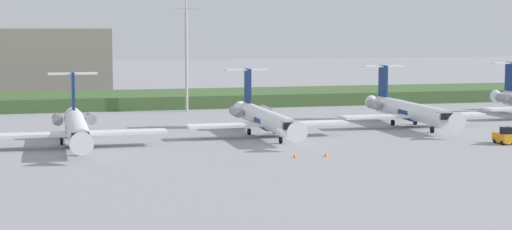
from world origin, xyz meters
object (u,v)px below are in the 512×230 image
Objects in this scene: regional_jet_second at (77,127)px; safety_cone_mid_marker at (326,154)px; antenna_mast at (186,47)px; baggage_tug at (504,136)px; regional_jet_third at (265,118)px; safety_cone_front_marker at (295,155)px; regional_jet_fourth at (409,110)px.

regional_jet_second is 32.74m from safety_cone_mid_marker.
baggage_tug is (33.62, -51.91, -10.72)m from antenna_mast.
regional_jet_third is 20.06m from safety_cone_front_marker.
regional_jet_third is 25.01m from regional_jet_fourth.
regional_jet_second and regional_jet_third have the same top height.
regional_jet_third is 56.36× the size of safety_cone_front_marker.
regional_jet_third is (26.21, 3.83, 0.00)m from regional_jet_second.
regional_jet_second reaches higher than baggage_tug.
safety_cone_front_marker is at bearing -171.82° from baggage_tug.
safety_cone_mid_marker is (7.39, -56.23, -11.45)m from antenna_mast.
safety_cone_mid_marker is at bearing -82.52° from antenna_mast.
regional_jet_third is 56.36× the size of safety_cone_mid_marker.
regional_jet_second reaches higher than safety_cone_mid_marker.
regional_jet_fourth is 56.36× the size of safety_cone_mid_marker.
antenna_mast reaches higher than baggage_tug.
regional_jet_fourth is 36.33m from safety_cone_front_marker.
regional_jet_fourth is 33.64m from safety_cone_mid_marker.
baggage_tug is at bearing 9.34° from safety_cone_mid_marker.
regional_jet_fourth is 56.36× the size of safety_cone_front_marker.
regional_jet_third is 1.09× the size of antenna_mast.
regional_jet_second is 1.00× the size of regional_jet_third.
regional_jet_third is 20.11m from safety_cone_mid_marker.
baggage_tug is 30.44m from safety_cone_front_marker.
safety_cone_mid_marker is at bearing -29.38° from regional_jet_second.
regional_jet_second is 26.49m from regional_jet_third.
baggage_tug is at bearing -12.08° from regional_jet_second.
safety_cone_front_marker is (24.58, -16.03, -2.26)m from regional_jet_second.
regional_jet_second is 29.43m from safety_cone_front_marker.
regional_jet_third reaches higher than safety_cone_front_marker.
baggage_tug is at bearing 8.18° from safety_cone_front_marker.
antenna_mast is 57.50m from safety_cone_front_marker.
safety_cone_front_marker is (-1.63, -19.87, -2.26)m from regional_jet_third.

